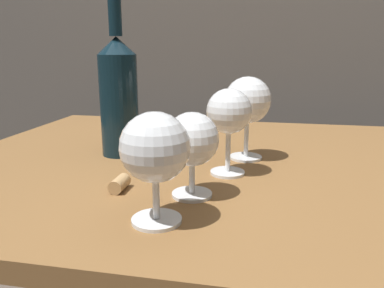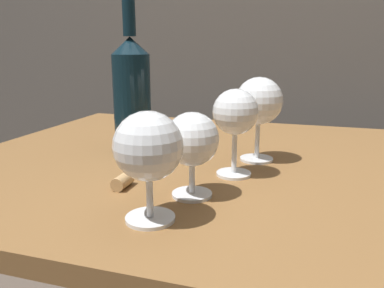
# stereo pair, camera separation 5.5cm
# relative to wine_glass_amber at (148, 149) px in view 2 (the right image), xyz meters

# --- Properties ---
(dining_table) EXTENTS (1.17, 0.83, 0.73)m
(dining_table) POSITION_rel_wine_glass_amber_xyz_m (0.09, 0.30, -0.19)
(dining_table) COLOR brown
(dining_table) RESTS_ON ground_plane
(wine_glass_amber) EXTENTS (0.09, 0.09, 0.14)m
(wine_glass_amber) POSITION_rel_wine_glass_amber_xyz_m (0.00, 0.00, 0.00)
(wine_glass_amber) COLOR white
(wine_glass_amber) RESTS_ON dining_table
(wine_glass_merlot) EXTENTS (0.08, 0.08, 0.13)m
(wine_glass_merlot) POSITION_rel_wine_glass_amber_xyz_m (0.03, 0.10, -0.01)
(wine_glass_merlot) COLOR white
(wine_glass_merlot) RESTS_ON dining_table
(wine_glass_rose) EXTENTS (0.08, 0.08, 0.15)m
(wine_glass_rose) POSITION_rel_wine_glass_amber_xyz_m (0.07, 0.21, 0.01)
(wine_glass_rose) COLOR white
(wine_glass_rose) RESTS_ON dining_table
(wine_glass_chardonnay) EXTENTS (0.09, 0.09, 0.16)m
(wine_glass_chardonnay) POSITION_rel_wine_glass_amber_xyz_m (0.10, 0.31, 0.02)
(wine_glass_chardonnay) COLOR white
(wine_glass_chardonnay) RESTS_ON dining_table
(wine_bottle) EXTENTS (0.08, 0.08, 0.33)m
(wine_bottle) POSITION_rel_wine_glass_amber_xyz_m (-0.16, 0.29, 0.03)
(wine_bottle) COLOR #0F232D
(wine_bottle) RESTS_ON dining_table
(cork) EXTENTS (0.02, 0.04, 0.02)m
(cork) POSITION_rel_wine_glass_amber_xyz_m (-0.09, 0.09, -0.09)
(cork) COLOR tan
(cork) RESTS_ON dining_table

